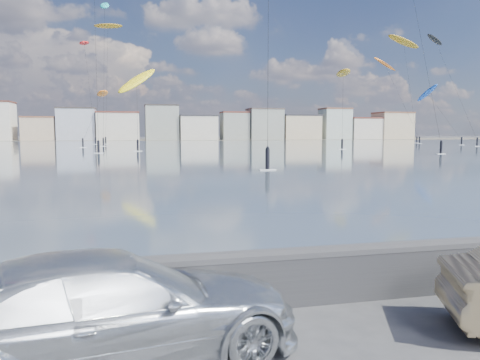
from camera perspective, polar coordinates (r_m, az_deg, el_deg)
name	(u,v)px	position (r m, az deg, el deg)	size (l,w,h in m)	color
bay_water	(137,148)	(96.77, -12.43, 3.85)	(500.00, 177.00, 0.00)	#30404E
far_shore_strip	(134,140)	(205.24, -12.81, 4.83)	(500.00, 60.00, 0.00)	#4C473D
seawall	(201,280)	(8.40, -4.75, -12.11)	(400.00, 0.36, 1.08)	#28282B
far_buildings	(137,125)	(191.25, -12.43, 6.58)	(240.79, 13.26, 14.60)	white
car_silver	(112,309)	(6.82, -15.33, -14.94)	(2.16, 5.31, 1.54)	silver
kitesurfer_2	(137,82)	(91.41, -12.47, 11.62)	(8.48, 14.83, 15.96)	yellow
kitesurfer_3	(404,42)	(153.73, 19.32, 15.55)	(10.57, 8.11, 32.80)	#BF8C19
kitesurfer_4	(436,42)	(130.28, 22.74, 15.28)	(7.75, 18.05, 27.50)	black
kitesurfer_6	(385,65)	(154.34, 17.31, 13.19)	(7.78, 17.79, 26.84)	orange
kitesurfer_9	(427,93)	(139.71, 21.88, 9.76)	(3.67, 18.67, 16.59)	blue
kitesurfer_12	(105,9)	(120.41, -16.19, 19.41)	(2.89, 11.41, 34.60)	#19BFBF
kitesurfer_13	(108,27)	(138.94, -15.80, 17.46)	(9.19, 11.57, 33.04)	#BF8C19
kitesurfer_15	(84,44)	(139.63, -18.44, 15.41)	(5.03, 14.64, 28.70)	red
kitesurfer_16	(102,94)	(117.20, -16.44, 10.02)	(5.49, 20.80, 13.31)	orange
kitesurfer_17	(343,74)	(96.93, 12.48, 12.52)	(6.98, 12.47, 15.52)	#BF8C19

